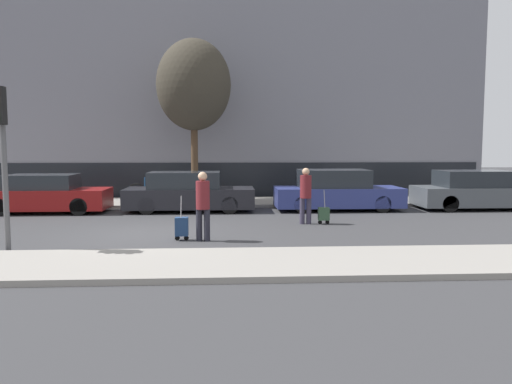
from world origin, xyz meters
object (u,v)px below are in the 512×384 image
object	(u,v)px
bare_tree_near_crossing	(194,85)
parked_car_3	(476,191)
trolley_right	(324,214)
pedestrian_right	(306,192)
traffic_light	(1,136)
parked_car_0	(46,195)
pedestrian_left	(203,202)
parked_car_2	(336,191)
parked_bicycle	(150,191)
trolley_left	(182,227)
parked_car_1	(188,193)

from	to	relation	value
bare_tree_near_crossing	parked_car_3	bearing A→B (deg)	-12.43
trolley_right	bare_tree_near_crossing	bearing A→B (deg)	127.16
pedestrian_right	traffic_light	distance (m)	8.30
trolley_right	traffic_light	bearing A→B (deg)	-153.87
parked_car_0	trolley_right	world-z (taller)	parked_car_0
parked_car_3	bare_tree_near_crossing	xyz separation A→B (m)	(-10.58, 2.33, 4.09)
pedestrian_left	trolley_right	xyz separation A→B (m)	(3.51, 2.49, -0.67)
parked_car_0	parked_car_3	distance (m)	15.65
pedestrian_right	bare_tree_near_crossing	distance (m)	7.64
parked_car_2	parked_bicycle	distance (m)	7.63
pedestrian_right	trolley_right	size ratio (longest dim) A/B	1.63
parked_car_2	parked_bicycle	xyz separation A→B (m)	(-7.19, 2.55, -0.20)
bare_tree_near_crossing	traffic_light	bearing A→B (deg)	-110.51
parked_car_2	traffic_light	size ratio (longest dim) A/B	1.28
traffic_light	trolley_left	bearing A→B (deg)	20.95
parked_car_2	trolley_left	xyz separation A→B (m)	(-5.14, -5.64, -0.34)
parked_car_0	trolley_left	world-z (taller)	parked_car_0
trolley_left	parked_bicycle	size ratio (longest dim) A/B	0.63
pedestrian_left	trolley_left	xyz separation A→B (m)	(-0.54, 0.11, -0.63)
pedestrian_left	parked_bicycle	size ratio (longest dim) A/B	0.97
trolley_right	bare_tree_near_crossing	distance (m)	8.29
parked_bicycle	bare_tree_near_crossing	xyz separation A→B (m)	(1.87, -0.24, 4.27)
parked_car_1	pedestrian_left	world-z (taller)	pedestrian_left
parked_bicycle	traffic_light	bearing A→B (deg)	-99.65
parked_car_2	pedestrian_left	size ratio (longest dim) A/B	2.68
parked_car_3	parked_bicycle	xyz separation A→B (m)	(-12.45, 2.57, -0.18)
trolley_right	traffic_light	size ratio (longest dim) A/B	0.29
parked_car_2	parked_car_3	world-z (taller)	parked_car_2
pedestrian_right	trolley_right	distance (m)	0.85
parked_car_1	trolley_left	xyz separation A→B (m)	(0.25, -5.59, -0.32)
parked_car_2	bare_tree_near_crossing	distance (m)	7.09
parked_car_2	pedestrian_left	bearing A→B (deg)	-128.68
trolley_right	parked_bicycle	xyz separation A→B (m)	(-6.09, 5.81, 0.18)
trolley_left	bare_tree_near_crossing	world-z (taller)	bare_tree_near_crossing
parked_bicycle	bare_tree_near_crossing	distance (m)	4.67
parked_car_1	bare_tree_near_crossing	size ratio (longest dim) A/B	0.71
parked_car_2	trolley_left	size ratio (longest dim) A/B	4.11
trolley_right	traffic_light	world-z (taller)	traffic_light
trolley_left	bare_tree_near_crossing	bearing A→B (deg)	91.25
pedestrian_left	parked_bicycle	bearing A→B (deg)	119.09
parked_car_1	pedestrian_right	xyz separation A→B (m)	(3.75, -3.15, 0.30)
pedestrian_left	parked_car_2	bearing A→B (deg)	63.14
pedestrian_left	trolley_right	size ratio (longest dim) A/B	1.65
parked_car_2	traffic_light	bearing A→B (deg)	-141.37
trolley_right	parked_car_3	bearing A→B (deg)	26.98
traffic_light	trolley_right	bearing A→B (deg)	26.13
pedestrian_left	pedestrian_right	size ratio (longest dim) A/B	1.01
parked_car_2	parked_bicycle	size ratio (longest dim) A/B	2.60
parked_car_3	traffic_light	world-z (taller)	traffic_light
parked_car_1	parked_bicycle	world-z (taller)	parked_car_1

